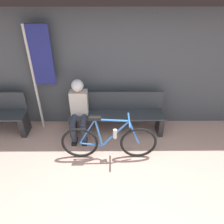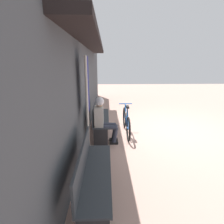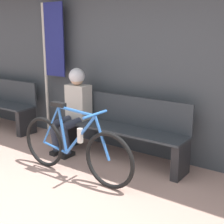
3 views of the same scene
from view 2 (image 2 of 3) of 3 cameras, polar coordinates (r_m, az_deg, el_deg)
The scene contains 7 objects.
ground_plane at distance 5.77m, azimuth 17.51°, elevation -5.44°, with size 24.00×24.00×0.00m, color tan.
storefront_wall at distance 5.12m, azimuth -8.73°, elevation 11.64°, with size 12.00×0.56×3.20m.
park_bench_near at distance 5.21m, azimuth -4.05°, elevation -2.11°, with size 1.90×0.42×0.87m.
bicycle at distance 5.11m, azimuth 4.67°, elevation -3.16°, with size 1.69×0.40×0.89m.
person_seated at distance 4.42m, azimuth -3.04°, elevation -1.60°, with size 0.34×0.60×1.21m.
park_bench_far at distance 2.79m, azimuth -6.15°, elevation -19.53°, with size 1.66×0.42×0.87m.
banner_pole at distance 3.57m, azimuth -7.98°, elevation 5.56°, with size 0.45×0.05×2.15m.
Camera 2 is at (-5.07, 1.89, 2.02)m, focal length 28.00 mm.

